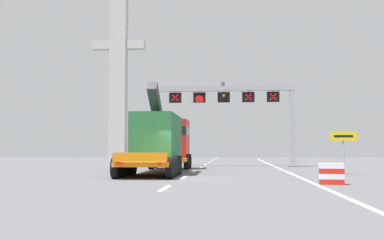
% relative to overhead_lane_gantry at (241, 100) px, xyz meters
% --- Properties ---
extents(ground, '(112.00, 112.00, 0.00)m').
position_rel_overhead_lane_gantry_xyz_m(ground, '(-3.39, -15.59, -5.57)').
color(ground, '#5B5B60').
extents(lane_markings, '(0.20, 60.59, 0.01)m').
position_rel_overhead_lane_gantry_xyz_m(lane_markings, '(-3.25, 7.41, -5.57)').
color(lane_markings, silver).
rests_on(lane_markings, ground).
extents(edge_line_right, '(0.20, 63.00, 0.01)m').
position_rel_overhead_lane_gantry_xyz_m(edge_line_right, '(2.81, -3.59, -5.57)').
color(edge_line_right, silver).
rests_on(edge_line_right, ground).
extents(overhead_lane_gantry, '(12.05, 0.90, 7.14)m').
position_rel_overhead_lane_gantry_xyz_m(overhead_lane_gantry, '(0.00, 0.00, 0.00)').
color(overhead_lane_gantry, '#9EA0A5').
rests_on(overhead_lane_gantry, ground).
extents(heavy_haul_truck_orange, '(3.16, 14.09, 5.30)m').
position_rel_overhead_lane_gantry_xyz_m(heavy_haul_truck_orange, '(-5.25, -9.00, -3.58)').
color(heavy_haul_truck_orange, orange).
rests_on(heavy_haul_truck_orange, ground).
extents(exit_sign_yellow, '(1.51, 0.15, 2.49)m').
position_rel_overhead_lane_gantry_xyz_m(exit_sign_yellow, '(5.74, -11.53, -3.68)').
color(exit_sign_yellow, '#9EA0A5').
rests_on(exit_sign_yellow, ground).
extents(crash_barrier_striped, '(1.05, 0.60, 0.90)m').
position_rel_overhead_lane_gantry_xyz_m(crash_barrier_striped, '(3.47, -19.05, -5.12)').
color(crash_barrier_striped, red).
rests_on(crash_barrier_striped, ground).
extents(bridge_pylon_distant, '(9.00, 2.00, 30.69)m').
position_rel_overhead_lane_gantry_xyz_m(bridge_pylon_distant, '(-20.00, 37.16, 10.16)').
color(bridge_pylon_distant, '#B7B7B2').
rests_on(bridge_pylon_distant, ground).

